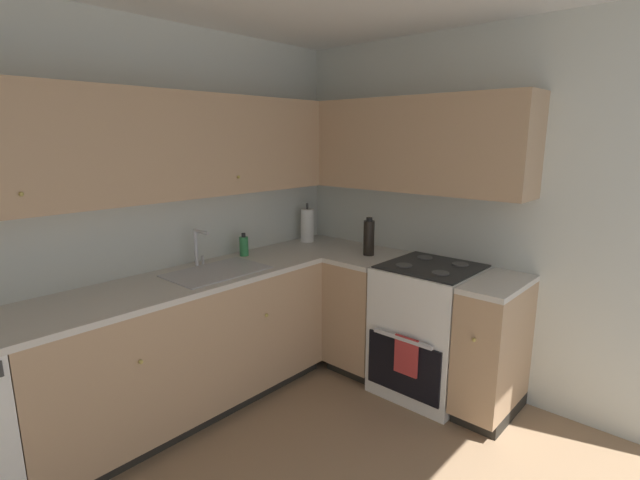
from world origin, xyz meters
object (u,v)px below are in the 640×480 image
at_px(oven_range, 429,328).
at_px(paper_towel_roll, 307,225).
at_px(soap_bottle, 244,246).
at_px(oil_bottle, 369,237).

height_order(oven_range, paper_towel_roll, paper_towel_roll).
xyz_separation_m(oven_range, soap_bottle, (-0.66, 1.20, 0.52)).
height_order(soap_bottle, paper_towel_roll, paper_towel_roll).
xyz_separation_m(oven_range, oil_bottle, (-0.02, 0.52, 0.58)).
bearing_deg(paper_towel_roll, soap_bottle, 178.28).
bearing_deg(soap_bottle, paper_towel_roll, -1.72).
bearing_deg(oven_range, oil_bottle, 92.02).
bearing_deg(oil_bottle, paper_towel_roll, 87.64).
relative_size(paper_towel_roll, oil_bottle, 1.18).
height_order(oven_range, oil_bottle, oil_bottle).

